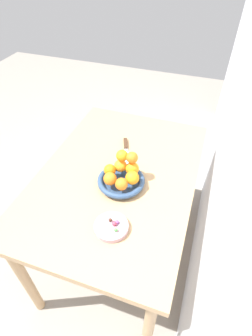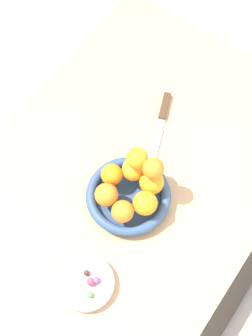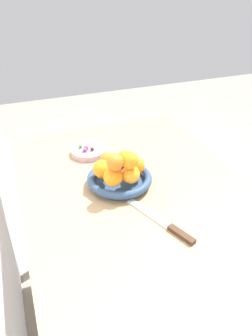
{
  "view_description": "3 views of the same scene",
  "coord_description": "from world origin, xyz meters",
  "px_view_note": "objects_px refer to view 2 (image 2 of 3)",
  "views": [
    {
      "loc": [
        0.87,
        0.34,
        1.65
      ],
      "look_at": [
        0.07,
        0.07,
        0.86
      ],
      "focal_mm": 28.0,
      "sensor_mm": 36.0,
      "label": 1
    },
    {
      "loc": [
        0.5,
        0.34,
        2.0
      ],
      "look_at": [
        0.04,
        0.02,
        0.86
      ],
      "focal_mm": 55.0,
      "sensor_mm": 36.0,
      "label": 2
    },
    {
      "loc": [
        -0.81,
        0.34,
        1.4
      ],
      "look_at": [
        0.04,
        0.03,
        0.82
      ],
      "focal_mm": 35.0,
      "sensor_mm": 36.0,
      "label": 3
    }
  ],
  "objects_px": {
    "orange_1": "(152,182)",
    "candy_ball_0": "(96,280)",
    "orange_3": "(112,175)",
    "fruit_bowl": "(128,196)",
    "orange_0": "(145,203)",
    "orange_6": "(153,168)",
    "candy_dish": "(86,283)",
    "dining_table": "(129,186)",
    "orange_5": "(123,211)",
    "knife": "(160,124)",
    "orange_4": "(106,195)",
    "orange_7": "(137,158)",
    "orange_2": "(133,169)",
    "candy_ball_3": "(90,295)",
    "candy_ball_2": "(86,273)",
    "candy_ball_1": "(91,282)"
  },
  "relations": [
    {
      "from": "orange_3",
      "to": "orange_6",
      "type": "bearing_deg",
      "value": 117.93
    },
    {
      "from": "orange_6",
      "to": "knife",
      "type": "xyz_separation_m",
      "value": [
        -0.18,
        -0.09,
        -0.13
      ]
    },
    {
      "from": "orange_1",
      "to": "orange_4",
      "type": "distance_m",
      "value": 0.12
    },
    {
      "from": "orange_1",
      "to": "candy_dish",
      "type": "bearing_deg",
      "value": 1.28
    },
    {
      "from": "orange_5",
      "to": "candy_ball_1",
      "type": "xyz_separation_m",
      "value": [
        0.18,
        0.03,
        -0.04
      ]
    },
    {
      "from": "knife",
      "to": "orange_1",
      "type": "bearing_deg",
      "value": 26.48
    },
    {
      "from": "dining_table",
      "to": "knife",
      "type": "bearing_deg",
      "value": -175.37
    },
    {
      "from": "candy_dish",
      "to": "knife",
      "type": "xyz_separation_m",
      "value": [
        -0.49,
        -0.1,
        -0.01
      ]
    },
    {
      "from": "orange_1",
      "to": "fruit_bowl",
      "type": "bearing_deg",
      "value": -38.39
    },
    {
      "from": "orange_4",
      "to": "orange_7",
      "type": "bearing_deg",
      "value": 168.49
    },
    {
      "from": "candy_dish",
      "to": "orange_6",
      "type": "bearing_deg",
      "value": -177.83
    },
    {
      "from": "fruit_bowl",
      "to": "candy_ball_2",
      "type": "xyz_separation_m",
      "value": [
        0.23,
        0.03,
        0.01
      ]
    },
    {
      "from": "orange_3",
      "to": "knife",
      "type": "bearing_deg",
      "value": 179.68
    },
    {
      "from": "candy_ball_3",
      "to": "knife",
      "type": "distance_m",
      "value": 0.52
    },
    {
      "from": "candy_ball_2",
      "to": "candy_ball_0",
      "type": "bearing_deg",
      "value": 87.88
    },
    {
      "from": "candy_dish",
      "to": "candy_ball_3",
      "type": "distance_m",
      "value": 0.04
    },
    {
      "from": "orange_2",
      "to": "candy_ball_1",
      "type": "height_order",
      "value": "orange_2"
    },
    {
      "from": "dining_table",
      "to": "knife",
      "type": "relative_size",
      "value": 4.41
    },
    {
      "from": "orange_4",
      "to": "candy_ball_1",
      "type": "bearing_deg",
      "value": 25.62
    },
    {
      "from": "orange_0",
      "to": "orange_5",
      "type": "bearing_deg",
      "value": -34.35
    },
    {
      "from": "orange_5",
      "to": "candy_ball_0",
      "type": "relative_size",
      "value": 3.38
    },
    {
      "from": "orange_0",
      "to": "knife",
      "type": "height_order",
      "value": "orange_0"
    },
    {
      "from": "candy_ball_0",
      "to": "candy_ball_3",
      "type": "xyz_separation_m",
      "value": [
        0.04,
        0.01,
        -0.0
      ]
    },
    {
      "from": "fruit_bowl",
      "to": "candy_ball_0",
      "type": "xyz_separation_m",
      "value": [
        0.23,
        0.06,
        0.01
      ]
    },
    {
      "from": "orange_7",
      "to": "knife",
      "type": "relative_size",
      "value": 0.23
    },
    {
      "from": "orange_2",
      "to": "candy_dish",
      "type": "bearing_deg",
      "value": 12.47
    },
    {
      "from": "orange_1",
      "to": "knife",
      "type": "xyz_separation_m",
      "value": [
        -0.19,
        -0.1,
        -0.07
      ]
    },
    {
      "from": "orange_7",
      "to": "candy_ball_2",
      "type": "height_order",
      "value": "orange_7"
    },
    {
      "from": "dining_table",
      "to": "orange_5",
      "type": "distance_m",
      "value": 0.21
    },
    {
      "from": "candy_ball_0",
      "to": "orange_2",
      "type": "bearing_deg",
      "value": -163.17
    },
    {
      "from": "candy_ball_2",
      "to": "dining_table",
      "type": "bearing_deg",
      "value": -165.16
    },
    {
      "from": "orange_2",
      "to": "orange_7",
      "type": "bearing_deg",
      "value": 138.61
    },
    {
      "from": "orange_5",
      "to": "candy_ball_3",
      "type": "bearing_deg",
      "value": 13.69
    },
    {
      "from": "orange_1",
      "to": "orange_3",
      "type": "relative_size",
      "value": 1.12
    },
    {
      "from": "dining_table",
      "to": "orange_7",
      "type": "height_order",
      "value": "orange_7"
    },
    {
      "from": "orange_2",
      "to": "knife",
      "type": "bearing_deg",
      "value": -169.04
    },
    {
      "from": "orange_1",
      "to": "knife",
      "type": "height_order",
      "value": "orange_1"
    },
    {
      "from": "candy_ball_3",
      "to": "candy_ball_2",
      "type": "bearing_deg",
      "value": -133.73
    },
    {
      "from": "orange_2",
      "to": "orange_5",
      "type": "relative_size",
      "value": 1.06
    },
    {
      "from": "orange_2",
      "to": "orange_4",
      "type": "distance_m",
      "value": 0.1
    },
    {
      "from": "orange_4",
      "to": "knife",
      "type": "distance_m",
      "value": 0.29
    },
    {
      "from": "candy_dish",
      "to": "orange_6",
      "type": "height_order",
      "value": "orange_6"
    },
    {
      "from": "orange_3",
      "to": "orange_6",
      "type": "distance_m",
      "value": 0.12
    },
    {
      "from": "candy_ball_0",
      "to": "candy_ball_1",
      "type": "relative_size",
      "value": 0.88
    },
    {
      "from": "orange_2",
      "to": "knife",
      "type": "relative_size",
      "value": 0.24
    },
    {
      "from": "orange_1",
      "to": "orange_6",
      "type": "bearing_deg",
      "value": -150.77
    },
    {
      "from": "orange_0",
      "to": "orange_6",
      "type": "relative_size",
      "value": 1.15
    },
    {
      "from": "orange_1",
      "to": "candy_ball_0",
      "type": "bearing_deg",
      "value": 5.27
    },
    {
      "from": "candy_ball_2",
      "to": "orange_1",
      "type": "bearing_deg",
      "value": 179.15
    },
    {
      "from": "orange_5",
      "to": "orange_4",
      "type": "bearing_deg",
      "value": -102.24
    }
  ]
}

